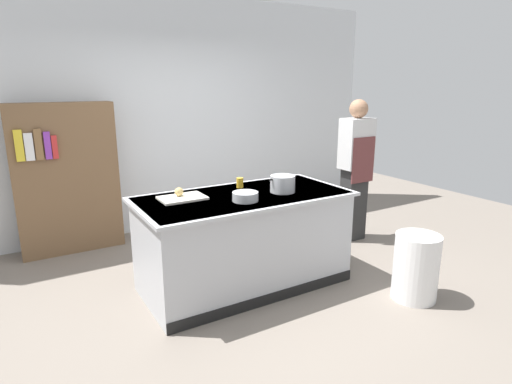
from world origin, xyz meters
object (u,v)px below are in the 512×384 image
(onion, at_px, (179,192))
(stock_pot, at_px, (283,184))
(bookshelf, at_px, (67,179))
(trash_bin, at_px, (416,267))
(person_chef, at_px, (355,167))
(mixing_bowl, at_px, (245,196))
(juice_cup, at_px, (240,183))

(onion, height_order, stock_pot, stock_pot)
(stock_pot, height_order, bookshelf, bookshelf)
(trash_bin, xyz_separation_m, person_chef, (0.59, 1.43, 0.61))
(stock_pot, relative_size, person_chef, 0.18)
(onion, relative_size, mixing_bowl, 0.35)
(stock_pot, height_order, trash_bin, stock_pot)
(juice_cup, xyz_separation_m, trash_bin, (1.08, -1.30, -0.65))
(juice_cup, xyz_separation_m, person_chef, (1.67, 0.13, -0.04))
(mixing_bowl, bearing_deg, trash_bin, -33.68)
(trash_bin, xyz_separation_m, bookshelf, (-2.47, 2.83, 0.55))
(person_chef, bearing_deg, mixing_bowl, 100.18)
(mixing_bowl, xyz_separation_m, juice_cup, (0.19, 0.45, 0.01))
(onion, height_order, person_chef, person_chef)
(onion, xyz_separation_m, mixing_bowl, (0.47, -0.38, -0.02))
(stock_pot, relative_size, juice_cup, 3.01)
(bookshelf, bearing_deg, onion, -65.41)
(trash_bin, bearing_deg, mixing_bowl, 146.32)
(stock_pot, relative_size, mixing_bowl, 1.31)
(juice_cup, relative_size, bookshelf, 0.06)
(mixing_bowl, xyz_separation_m, person_chef, (1.86, 0.58, -0.03))
(trash_bin, relative_size, person_chef, 0.35)
(juice_cup, distance_m, person_chef, 1.67)
(onion, bearing_deg, trash_bin, -35.25)
(juice_cup, xyz_separation_m, bookshelf, (-1.39, 1.53, -0.10))
(person_chef, distance_m, bookshelf, 3.37)
(mixing_bowl, height_order, juice_cup, juice_cup)
(mixing_bowl, bearing_deg, onion, 140.77)
(juice_cup, bearing_deg, mixing_bowl, -113.12)
(bookshelf, bearing_deg, person_chef, -24.63)
(mixing_bowl, height_order, bookshelf, bookshelf)
(person_chef, relative_size, bookshelf, 1.01)
(juice_cup, height_order, trash_bin, juice_cup)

